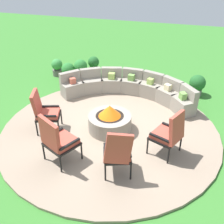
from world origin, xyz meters
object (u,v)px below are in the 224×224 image
(lounge_chair_front_right, at_px, (57,140))
(potted_plant_3, at_px, (197,84))
(potted_plant_4, at_px, (68,71))
(lounge_chair_back_left, at_px, (118,152))
(potted_plant_5, at_px, (81,68))
(lounge_chair_back_right, at_px, (170,133))
(potted_plant_2, at_px, (57,67))
(curved_stone_bench, at_px, (129,88))
(lounge_chair_front_left, at_px, (44,111))
(fire_pit, at_px, (110,121))
(potted_plant_1, at_px, (94,65))

(lounge_chair_front_right, relative_size, potted_plant_3, 1.76)
(lounge_chair_front_right, bearing_deg, potted_plant_4, 138.11)
(lounge_chair_back_left, height_order, potted_plant_5, lounge_chair_back_left)
(lounge_chair_back_right, height_order, potted_plant_2, lounge_chair_back_right)
(lounge_chair_back_right, bearing_deg, curved_stone_bench, 53.96)
(lounge_chair_back_right, bearing_deg, potted_plant_4, 73.14)
(potted_plant_5, bearing_deg, lounge_chair_front_right, -74.30)
(curved_stone_bench, relative_size, potted_plant_4, 6.49)
(lounge_chair_front_right, distance_m, potted_plant_5, 4.36)
(curved_stone_bench, bearing_deg, lounge_chair_back_right, -59.11)
(lounge_chair_front_left, bearing_deg, potted_plant_2, -176.29)
(potted_plant_2, bearing_deg, lounge_chair_back_left, -51.75)
(fire_pit, bearing_deg, lounge_chair_back_right, -20.23)
(lounge_chair_back_left, bearing_deg, lounge_chair_front_left, 134.59)
(fire_pit, xyz_separation_m, potted_plant_1, (-1.58, 3.29, 0.06))
(lounge_chair_front_left, distance_m, potted_plant_2, 3.57)
(curved_stone_bench, relative_size, lounge_chair_front_right, 3.53)
(curved_stone_bench, relative_size, lounge_chair_front_left, 3.82)
(curved_stone_bench, relative_size, lounge_chair_back_right, 3.76)
(lounge_chair_back_left, bearing_deg, potted_plant_5, 100.37)
(lounge_chair_back_left, bearing_deg, fire_pit, 92.24)
(lounge_chair_back_right, bearing_deg, fire_pit, 92.84)
(lounge_chair_back_right, bearing_deg, potted_plant_5, 68.37)
(lounge_chair_back_left, relative_size, potted_plant_3, 1.68)
(potted_plant_2, distance_m, potted_plant_5, 0.95)
(fire_pit, distance_m, lounge_chair_front_left, 1.60)
(curved_stone_bench, relative_size, potted_plant_1, 5.97)
(curved_stone_bench, distance_m, potted_plant_2, 3.05)
(lounge_chair_front_left, relative_size, potted_plant_4, 1.70)
(potted_plant_1, distance_m, potted_plant_5, 0.60)
(lounge_chair_back_right, bearing_deg, potted_plant_2, 74.66)
(lounge_chair_front_right, distance_m, potted_plant_4, 4.32)
(lounge_chair_front_left, height_order, potted_plant_1, lounge_chair_front_left)
(potted_plant_1, height_order, potted_plant_5, potted_plant_5)
(lounge_chair_front_left, distance_m, potted_plant_3, 4.72)
(curved_stone_bench, bearing_deg, lounge_chair_front_left, -124.54)
(potted_plant_1, bearing_deg, curved_stone_bench, -41.72)
(lounge_chair_front_right, relative_size, lounge_chair_back_right, 1.07)
(fire_pit, height_order, lounge_chair_front_left, lounge_chair_front_left)
(potted_plant_2, bearing_deg, potted_plant_4, -26.33)
(lounge_chair_back_left, distance_m, potted_plant_2, 5.50)
(potted_plant_4, bearing_deg, potted_plant_1, 45.99)
(potted_plant_2, xyz_separation_m, potted_plant_4, (0.55, -0.27, 0.03))
(lounge_chair_back_left, relative_size, potted_plant_2, 1.80)
(fire_pit, bearing_deg, potted_plant_3, 52.80)
(potted_plant_3, distance_m, potted_plant_5, 3.89)
(curved_stone_bench, bearing_deg, lounge_chair_back_left, -80.83)
(lounge_chair_back_left, relative_size, lounge_chair_back_right, 1.02)
(curved_stone_bench, bearing_deg, potted_plant_4, 161.92)
(lounge_chair_back_right, xyz_separation_m, potted_plant_2, (-4.29, 3.40, -0.30))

